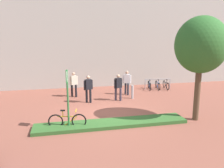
# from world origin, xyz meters

# --- Properties ---
(ground_plane) EXTENTS (60.00, 60.00, 0.00)m
(ground_plane) POSITION_xyz_m (0.00, 0.00, 0.00)
(ground_plane) COLOR brown
(building_facade) EXTENTS (28.00, 1.20, 10.00)m
(building_facade) POSITION_xyz_m (0.00, 7.47, 5.00)
(building_facade) COLOR #B2ADA3
(building_facade) RESTS_ON ground
(planter_strip) EXTENTS (7.00, 1.10, 0.16)m
(planter_strip) POSITION_xyz_m (-0.22, -1.76, 0.08)
(planter_strip) COLOR #336028
(planter_strip) RESTS_ON ground
(tree_sidewalk) EXTENTS (2.39, 2.39, 4.94)m
(tree_sidewalk) POSITION_xyz_m (3.93, -1.95, 3.60)
(tree_sidewalk) COLOR brown
(tree_sidewalk) RESTS_ON ground
(parking_sign_post) EXTENTS (0.10, 0.36, 2.63)m
(parking_sign_post) POSITION_xyz_m (-2.17, -1.76, 1.71)
(parking_sign_post) COLOR #2D7238
(parking_sign_post) RESTS_ON ground
(bike_at_sign) EXTENTS (1.67, 0.43, 0.86)m
(bike_at_sign) POSITION_xyz_m (-2.23, -1.70, 0.35)
(bike_at_sign) COLOR black
(bike_at_sign) RESTS_ON ground
(bike_rack_cluster) EXTENTS (2.10, 1.66, 0.83)m
(bike_rack_cluster) POSITION_xyz_m (5.01, 4.92, 0.35)
(bike_rack_cluster) COLOR #99999E
(bike_rack_cluster) RESTS_ON ground
(bollard_steel) EXTENTS (0.16, 0.16, 0.90)m
(bollard_steel) POSITION_xyz_m (2.14, 2.56, 0.45)
(bollard_steel) COLOR #ADADB2
(bollard_steel) RESTS_ON ground
(person_suited_navy) EXTENTS (0.58, 0.37, 1.72)m
(person_suited_navy) POSITION_xyz_m (1.08, 2.28, 0.98)
(person_suited_navy) COLOR #383342
(person_suited_navy) RESTS_ON ground
(person_shirt_blue) EXTENTS (0.57, 0.37, 1.72)m
(person_shirt_blue) POSITION_xyz_m (-1.66, 3.91, 0.98)
(person_shirt_blue) COLOR black
(person_shirt_blue) RESTS_ON ground
(person_suited_dark) EXTENTS (0.58, 0.36, 1.72)m
(person_suited_dark) POSITION_xyz_m (-0.84, 2.21, 0.98)
(person_suited_dark) COLOR black
(person_suited_dark) RESTS_ON ground
(person_casual_tan) EXTENTS (0.59, 0.42, 1.72)m
(person_casual_tan) POSITION_xyz_m (2.07, 3.67, 0.98)
(person_casual_tan) COLOR #2D2D38
(person_casual_tan) RESTS_ON ground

